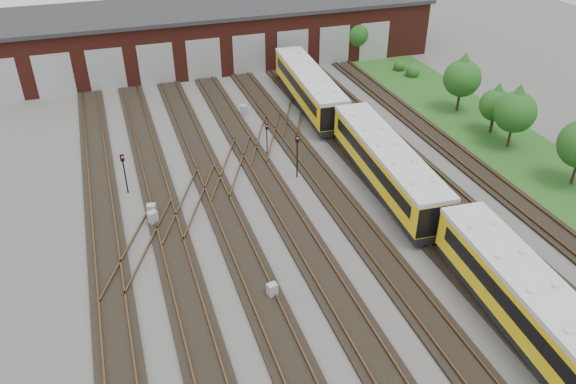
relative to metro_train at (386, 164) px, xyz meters
name	(u,v)px	position (x,y,z in m)	size (l,w,h in m)	color
ground	(353,266)	(-6.00, -7.59, -1.96)	(120.00, 120.00, 0.00)	#494744
track_network	(346,259)	(-6.17, -7.00, -1.85)	(30.40, 70.00, 0.33)	black
maintenance_shed	(210,33)	(-6.01, 32.39, 1.25)	(51.00, 12.50, 6.35)	#4F1C13
grass_verge	(510,147)	(13.00, 2.41, -1.93)	(8.00, 55.00, 0.05)	#1E4A18
metro_train	(386,164)	(0.00, 0.00, 0.00)	(3.84, 47.54, 3.18)	black
signal_mast_0	(124,169)	(-18.09, 5.37, 0.06)	(0.29, 0.28, 3.15)	black
signal_mast_1	(267,135)	(-6.67, 7.89, -0.22)	(0.25, 0.24, 2.69)	black
signal_mast_2	(297,151)	(-5.63, 3.50, 0.29)	(0.30, 0.28, 3.52)	black
signal_mast_3	(351,116)	(1.26, 8.88, -0.14)	(0.25, 0.24, 2.85)	black
relay_cabinet_0	(153,218)	(-16.84, 0.71, -1.46)	(0.60, 0.50, 1.00)	#949598
relay_cabinet_1	(152,211)	(-16.79, 1.64, -1.46)	(0.59, 0.49, 0.99)	#949598
relay_cabinet_2	(272,290)	(-11.42, -8.61, -1.51)	(0.54, 0.45, 0.90)	#949598
relay_cabinet_3	(243,110)	(-6.53, 16.04, -1.47)	(0.58, 0.48, 0.97)	#949598
relay_cabinet_4	(416,172)	(2.83, 0.41, -1.43)	(0.63, 0.53, 1.05)	#949598
tree_0	(355,30)	(10.00, 27.41, 1.49)	(3.24, 3.24, 5.37)	black
tree_1	(463,74)	(13.07, 10.41, 1.72)	(3.46, 3.46, 5.73)	black
tree_2	(516,107)	(12.83, 2.51, 1.65)	(3.38, 3.38, 5.61)	black
tree_3	(497,101)	(13.14, 5.30, 1.02)	(2.80, 2.80, 4.64)	black
bush_1	(413,70)	(13.67, 20.02, -1.20)	(1.51, 1.51, 1.51)	#214E16
bush_2	(400,65)	(13.27, 22.22, -1.31)	(1.29, 1.29, 1.29)	#214E16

